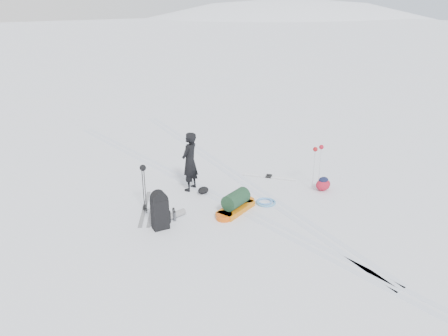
% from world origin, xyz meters
% --- Properties ---
extents(ground, '(200.00, 200.00, 0.00)m').
position_xyz_m(ground, '(0.00, 0.00, 0.00)').
color(ground, white).
rests_on(ground, ground).
extents(snow_hill_backdrop, '(359.50, 192.00, 162.45)m').
position_xyz_m(snow_hill_backdrop, '(62.69, 84.02, -69.02)').
color(snow_hill_backdrop, white).
rests_on(snow_hill_backdrop, ground).
extents(ski_tracks, '(3.38, 17.97, 0.01)m').
position_xyz_m(ski_tracks, '(0.61, 0.88, 0.00)').
color(ski_tracks, silver).
rests_on(ski_tracks, ground).
extents(skier, '(0.73, 0.64, 1.69)m').
position_xyz_m(skier, '(-0.35, 1.31, 0.84)').
color(skier, black).
rests_on(skier, ground).
extents(pulk_sled, '(1.49, 0.84, 0.55)m').
position_xyz_m(pulk_sled, '(-0.14, -0.53, 0.21)').
color(pulk_sled, '#CA6B0B').
rests_on(pulk_sled, ground).
extents(expedition_rucksack, '(1.03, 0.53, 0.96)m').
position_xyz_m(expedition_rucksack, '(-2.04, -0.15, 0.44)').
color(expedition_rucksack, black).
rests_on(expedition_rucksack, ground).
extents(ski_poles_black, '(0.16, 0.19, 1.30)m').
position_xyz_m(ski_poles_black, '(-2.03, 0.75, 1.07)').
color(ski_poles_black, black).
rests_on(ski_poles_black, ground).
extents(ski_poles_silver, '(0.41, 0.16, 1.28)m').
position_xyz_m(ski_poles_silver, '(2.58, -0.73, 1.07)').
color(ski_poles_silver, silver).
rests_on(ski_poles_silver, ground).
extents(touring_skis_grey, '(1.36, 1.87, 0.07)m').
position_xyz_m(touring_skis_grey, '(-1.87, 0.92, 0.02)').
color(touring_skis_grey, gray).
rests_on(touring_skis_grey, ground).
extents(touring_skis_white, '(1.22, 1.51, 0.06)m').
position_xyz_m(touring_skis_white, '(2.05, 0.67, 0.01)').
color(touring_skis_white, silver).
rests_on(touring_skis_white, ground).
extents(rope_coil, '(0.70, 0.70, 0.06)m').
position_xyz_m(rope_coil, '(0.79, -0.61, 0.03)').
color(rope_coil, '#5195C5').
rests_on(rope_coil, ground).
extents(small_daypack, '(0.48, 0.37, 0.40)m').
position_xyz_m(small_daypack, '(2.66, -0.94, 0.19)').
color(small_daypack, maroon).
rests_on(small_daypack, ground).
extents(thermos_pair, '(0.17, 0.28, 0.27)m').
position_xyz_m(thermos_pair, '(-1.62, 0.03, 0.13)').
color(thermos_pair, '#57595F').
rests_on(thermos_pair, ground).
extents(stuff_sack, '(0.35, 0.28, 0.20)m').
position_xyz_m(stuff_sack, '(-0.21, 0.86, 0.10)').
color(stuff_sack, black).
rests_on(stuff_sack, ground).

